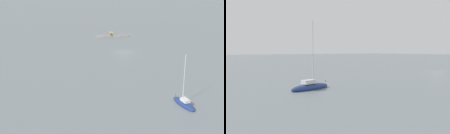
% 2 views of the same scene
% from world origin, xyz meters
% --- Properties ---
extents(ground_plane, '(500.00, 500.00, 0.00)m').
position_xyz_m(ground_plane, '(0.00, 0.00, 0.00)').
color(ground_plane, slate).
extents(sailboat_navy_near, '(2.53, 5.69, 8.14)m').
position_xyz_m(sailboat_navy_near, '(-2.88, 33.02, 0.28)').
color(sailboat_navy_near, navy).
rests_on(sailboat_navy_near, ground_plane).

